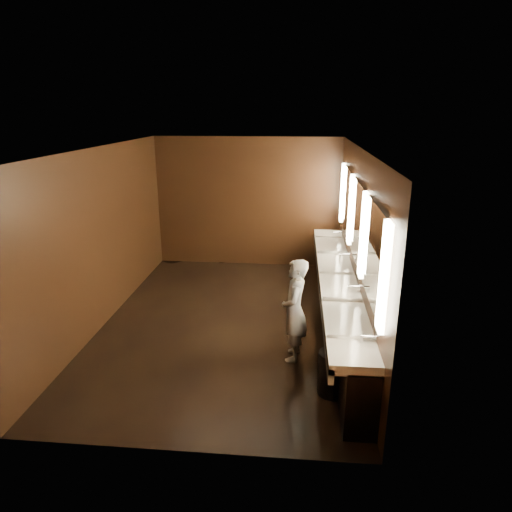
{
  "coord_description": "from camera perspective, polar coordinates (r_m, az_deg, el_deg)",
  "views": [
    {
      "loc": [
        1.1,
        -6.75,
        3.36
      ],
      "look_at": [
        0.46,
        0.0,
        1.16
      ],
      "focal_mm": 32.0,
      "sensor_mm": 36.0,
      "label": 1
    }
  ],
  "objects": [
    {
      "name": "person",
      "position": [
        6.3,
        4.85,
        -6.76
      ],
      "size": [
        0.39,
        0.56,
        1.46
      ],
      "primitive_type": "imported",
      "rotation": [
        0.0,
        0.0,
        -1.65
      ],
      "color": "#869DC8",
      "rests_on": "floor"
    },
    {
      "name": "trash_bin",
      "position": [
        5.82,
        9.55,
        -14.22
      ],
      "size": [
        0.4,
        0.4,
        0.56
      ],
      "primitive_type": "cylinder",
      "rotation": [
        0.0,
        0.0,
        0.13
      ],
      "color": "black",
      "rests_on": "floor"
    },
    {
      "name": "floor",
      "position": [
        7.62,
        -3.5,
        -8.2
      ],
      "size": [
        6.0,
        6.0,
        0.0
      ],
      "primitive_type": "plane",
      "color": "black",
      "rests_on": "ground"
    },
    {
      "name": "wall_right",
      "position": [
        7.09,
        12.48,
        1.51
      ],
      "size": [
        0.02,
        6.0,
        2.8
      ],
      "primitive_type": "cube",
      "color": "black",
      "rests_on": "floor"
    },
    {
      "name": "wall_back",
      "position": [
        10.01,
        -1.04,
        6.71
      ],
      "size": [
        4.0,
        0.02,
        2.8
      ],
      "primitive_type": "cube",
      "color": "black",
      "rests_on": "floor"
    },
    {
      "name": "mirror_band",
      "position": [
        7.0,
        12.51,
        4.26
      ],
      "size": [
        0.06,
        5.03,
        1.15
      ],
      "color": "#FAE4B3",
      "rests_on": "wall_right"
    },
    {
      "name": "wall_front",
      "position": [
        4.37,
        -9.88,
        -8.94
      ],
      "size": [
        4.0,
        0.02,
        2.8
      ],
      "primitive_type": "cube",
      "color": "black",
      "rests_on": "floor"
    },
    {
      "name": "ceiling",
      "position": [
        6.86,
        -3.95,
        13.28
      ],
      "size": [
        4.0,
        6.0,
        0.02
      ],
      "primitive_type": "cube",
      "color": "#2D2D2B",
      "rests_on": "wall_back"
    },
    {
      "name": "wall_left",
      "position": [
        7.68,
        -18.63,
        2.25
      ],
      "size": [
        0.02,
        6.0,
        2.8
      ],
      "primitive_type": "cube",
      "color": "black",
      "rests_on": "floor"
    },
    {
      "name": "sink_counter",
      "position": [
        7.37,
        10.41,
        -5.2
      ],
      "size": [
        0.55,
        5.4,
        1.01
      ],
      "color": "black",
      "rests_on": "floor"
    }
  ]
}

